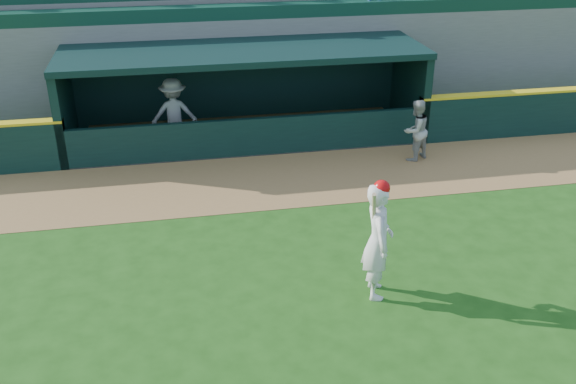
{
  "coord_description": "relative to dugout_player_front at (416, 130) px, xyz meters",
  "views": [
    {
      "loc": [
        -1.94,
        -8.59,
        6.37
      ],
      "look_at": [
        0.0,
        1.6,
        1.3
      ],
      "focal_mm": 40.0,
      "sensor_mm": 36.0,
      "label": 1
    }
  ],
  "objects": [
    {
      "name": "batter_at_plate",
      "position": [
        -2.75,
        -5.41,
        0.28
      ],
      "size": [
        0.61,
        0.87,
        2.14
      ],
      "color": "silver",
      "rests_on": "ground"
    },
    {
      "name": "dugout_player_front",
      "position": [
        0.0,
        0.0,
        0.0
      ],
      "size": [
        0.93,
        0.86,
        1.55
      ],
      "primitive_type": "imported",
      "rotation": [
        0.0,
        0.0,
        3.61
      ],
      "color": "#A4A49F",
      "rests_on": "ground"
    },
    {
      "name": "dugout_player_inside",
      "position": [
        -5.85,
        1.94,
        0.16
      ],
      "size": [
        1.2,
        0.69,
        1.86
      ],
      "primitive_type": "imported",
      "rotation": [
        0.0,
        0.0,
        3.14
      ],
      "color": "gray",
      "rests_on": "ground"
    },
    {
      "name": "ground",
      "position": [
        -3.96,
        -5.49,
        -0.77
      ],
      "size": [
        120.0,
        120.0,
        0.0
      ],
      "primitive_type": "plane",
      "color": "#1D4A12",
      "rests_on": "ground"
    },
    {
      "name": "warning_track",
      "position": [
        -3.96,
        -0.59,
        -0.77
      ],
      "size": [
        40.0,
        3.0,
        0.01
      ],
      "primitive_type": "cube",
      "color": "olive",
      "rests_on": "ground"
    },
    {
      "name": "dugout",
      "position": [
        -3.96,
        2.52,
        0.58
      ],
      "size": [
        9.4,
        2.8,
        2.46
      ],
      "color": "slate",
      "rests_on": "ground"
    },
    {
      "name": "stands",
      "position": [
        -3.95,
        7.08,
        1.63
      ],
      "size": [
        34.5,
        6.25,
        7.09
      ],
      "color": "slate",
      "rests_on": "ground"
    }
  ]
}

